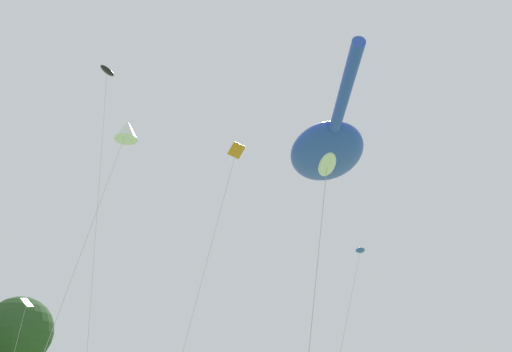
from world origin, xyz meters
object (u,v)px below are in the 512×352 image
(small_kite_stunt_black, at_px, (26,308))
(small_kite_tiny_distant, at_px, (232,169))
(tree_broad_distant, at_px, (17,333))
(small_kite_bird_shape, at_px, (127,131))
(small_kite_streamer_purple, at_px, (107,74))
(big_show_kite, at_px, (327,152))
(small_kite_diamond_red, at_px, (360,253))

(small_kite_stunt_black, height_order, small_kite_tiny_distant, small_kite_tiny_distant)
(tree_broad_distant, bearing_deg, small_kite_bird_shape, -79.25)
(small_kite_stunt_black, bearing_deg, small_kite_streamer_purple, -53.36)
(big_show_kite, distance_m, small_kite_streamer_purple, 14.96)
(tree_broad_distant, bearing_deg, small_kite_stunt_black, -83.51)
(small_kite_tiny_distant, height_order, small_kite_bird_shape, small_kite_bird_shape)
(small_kite_tiny_distant, distance_m, small_kite_bird_shape, 5.40)
(small_kite_stunt_black, bearing_deg, tree_broad_distant, 110.70)
(small_kite_streamer_purple, distance_m, small_kite_diamond_red, 17.92)
(tree_broad_distant, bearing_deg, big_show_kite, -70.44)
(small_kite_streamer_purple, distance_m, small_kite_bird_shape, 6.69)
(big_show_kite, distance_m, small_kite_diamond_red, 9.73)
(small_kite_stunt_black, bearing_deg, small_kite_tiny_distant, -36.41)
(big_show_kite, height_order, small_kite_stunt_black, big_show_kite)
(small_kite_bird_shape, bearing_deg, small_kite_stunt_black, -83.82)
(small_kite_tiny_distant, relative_size, small_kite_streamer_purple, 0.67)
(big_show_kite, relative_size, small_kite_diamond_red, 1.22)
(small_kite_streamer_purple, height_order, tree_broad_distant, small_kite_streamer_purple)
(small_kite_stunt_black, distance_m, small_kite_diamond_red, 19.62)
(small_kite_streamer_purple, distance_m, tree_broad_distant, 37.13)
(small_kite_tiny_distant, relative_size, small_kite_diamond_red, 1.34)
(big_show_kite, height_order, small_kite_streamer_purple, small_kite_streamer_purple)
(small_kite_diamond_red, bearing_deg, small_kite_streamer_purple, -40.41)
(small_kite_diamond_red, bearing_deg, tree_broad_distant, -96.80)
(big_show_kite, relative_size, tree_broad_distant, 0.97)
(small_kite_stunt_black, xyz_separation_m, small_kite_tiny_distant, (9.19, -11.20, 5.26))
(small_kite_streamer_purple, height_order, small_kite_diamond_red, small_kite_streamer_purple)
(small_kite_diamond_red, relative_size, tree_broad_distant, 0.79)
(small_kite_stunt_black, bearing_deg, small_kite_diamond_red, -8.70)
(big_show_kite, xyz_separation_m, small_kite_bird_shape, (-8.17, 4.95, 2.25))
(big_show_kite, height_order, small_kite_tiny_distant, small_kite_tiny_distant)
(small_kite_stunt_black, bearing_deg, small_kite_bird_shape, -54.04)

